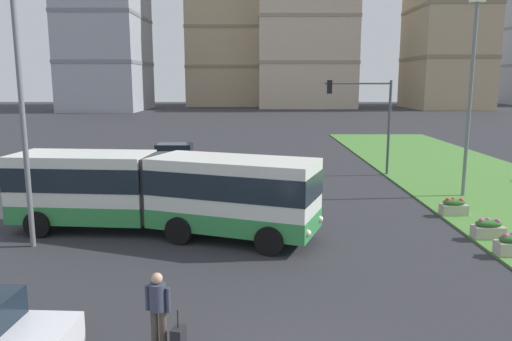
{
  "coord_description": "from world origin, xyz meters",
  "views": [
    {
      "loc": [
        -0.64,
        -8.18,
        5.75
      ],
      "look_at": [
        -0.58,
        11.44,
        2.2
      ],
      "focal_mm": 34.81,
      "sensor_mm": 36.0,
      "label": 1
    }
  ],
  "objects_px": {
    "flower_planter_3": "(487,228)",
    "streetlight_median": "(469,91)",
    "traffic_light_far_right": "(366,110)",
    "articulated_bus": "(160,191)",
    "car_maroon_sedan": "(175,156)",
    "pedestrian_crossing": "(157,306)",
    "flower_planter_4": "(452,207)",
    "flower_planter_2": "(512,244)",
    "streetlight_left": "(19,88)",
    "rolling_suitcase": "(177,340)",
    "apartment_tower_eastcentre": "(447,10)"
  },
  "relations": [
    {
      "from": "flower_planter_3",
      "to": "streetlight_median",
      "type": "xyz_separation_m",
      "value": [
        1.9,
        6.85,
        4.82
      ]
    },
    {
      "from": "traffic_light_far_right",
      "to": "articulated_bus",
      "type": "bearing_deg",
      "value": -130.89
    },
    {
      "from": "car_maroon_sedan",
      "to": "pedestrian_crossing",
      "type": "relative_size",
      "value": 2.53
    },
    {
      "from": "traffic_light_far_right",
      "to": "flower_planter_4",
      "type": "bearing_deg",
      "value": -79.54
    },
    {
      "from": "pedestrian_crossing",
      "to": "flower_planter_3",
      "type": "xyz_separation_m",
      "value": [
        10.62,
        7.51,
        -0.58
      ]
    },
    {
      "from": "flower_planter_2",
      "to": "flower_planter_3",
      "type": "distance_m",
      "value": 1.8
    },
    {
      "from": "flower_planter_3",
      "to": "streetlight_left",
      "type": "height_order",
      "value": "streetlight_left"
    },
    {
      "from": "articulated_bus",
      "to": "flower_planter_4",
      "type": "bearing_deg",
      "value": 11.36
    },
    {
      "from": "rolling_suitcase",
      "to": "flower_planter_2",
      "type": "relative_size",
      "value": 0.88
    },
    {
      "from": "streetlight_left",
      "to": "streetlight_median",
      "type": "bearing_deg",
      "value": 22.53
    },
    {
      "from": "rolling_suitcase",
      "to": "streetlight_median",
      "type": "distance_m",
      "value": 19.54
    },
    {
      "from": "pedestrian_crossing",
      "to": "flower_planter_2",
      "type": "height_order",
      "value": "pedestrian_crossing"
    },
    {
      "from": "pedestrian_crossing",
      "to": "streetlight_left",
      "type": "height_order",
      "value": "streetlight_left"
    },
    {
      "from": "car_maroon_sedan",
      "to": "flower_planter_3",
      "type": "bearing_deg",
      "value": -48.47
    },
    {
      "from": "car_maroon_sedan",
      "to": "traffic_light_far_right",
      "type": "height_order",
      "value": "traffic_light_far_right"
    },
    {
      "from": "rolling_suitcase",
      "to": "flower_planter_2",
      "type": "height_order",
      "value": "rolling_suitcase"
    },
    {
      "from": "flower_planter_3",
      "to": "apartment_tower_eastcentre",
      "type": "relative_size",
      "value": 0.03
    },
    {
      "from": "rolling_suitcase",
      "to": "streetlight_left",
      "type": "bearing_deg",
      "value": 131.63
    },
    {
      "from": "flower_planter_3",
      "to": "apartment_tower_eastcentre",
      "type": "height_order",
      "value": "apartment_tower_eastcentre"
    },
    {
      "from": "pedestrian_crossing",
      "to": "streetlight_left",
      "type": "bearing_deg",
      "value": 130.32
    },
    {
      "from": "car_maroon_sedan",
      "to": "traffic_light_far_right",
      "type": "xyz_separation_m",
      "value": [
        12.16,
        -3.0,
        3.26
      ]
    },
    {
      "from": "flower_planter_3",
      "to": "apartment_tower_eastcentre",
      "type": "distance_m",
      "value": 96.02
    },
    {
      "from": "streetlight_left",
      "to": "pedestrian_crossing",
      "type": "bearing_deg",
      "value": -49.68
    },
    {
      "from": "pedestrian_crossing",
      "to": "apartment_tower_eastcentre",
      "type": "bearing_deg",
      "value": 66.49
    },
    {
      "from": "flower_planter_2",
      "to": "streetlight_left",
      "type": "bearing_deg",
      "value": 176.28
    },
    {
      "from": "car_maroon_sedan",
      "to": "flower_planter_2",
      "type": "relative_size",
      "value": 4.01
    },
    {
      "from": "articulated_bus",
      "to": "car_maroon_sedan",
      "type": "height_order",
      "value": "articulated_bus"
    },
    {
      "from": "streetlight_left",
      "to": "rolling_suitcase",
      "type": "bearing_deg",
      "value": -48.37
    },
    {
      "from": "car_maroon_sedan",
      "to": "rolling_suitcase",
      "type": "xyz_separation_m",
      "value": [
        3.75,
        -23.42,
        -0.44
      ]
    },
    {
      "from": "pedestrian_crossing",
      "to": "flower_planter_3",
      "type": "bearing_deg",
      "value": 35.29
    },
    {
      "from": "flower_planter_4",
      "to": "articulated_bus",
      "type": "bearing_deg",
      "value": -168.64
    },
    {
      "from": "rolling_suitcase",
      "to": "flower_planter_4",
      "type": "height_order",
      "value": "rolling_suitcase"
    },
    {
      "from": "flower_planter_4",
      "to": "traffic_light_far_right",
      "type": "distance_m",
      "value": 10.3
    },
    {
      "from": "pedestrian_crossing",
      "to": "apartment_tower_eastcentre",
      "type": "height_order",
      "value": "apartment_tower_eastcentre"
    },
    {
      "from": "flower_planter_3",
      "to": "rolling_suitcase",
      "type": "bearing_deg",
      "value": -142.81
    },
    {
      "from": "flower_planter_3",
      "to": "flower_planter_4",
      "type": "height_order",
      "value": "same"
    },
    {
      "from": "flower_planter_3",
      "to": "streetlight_left",
      "type": "relative_size",
      "value": 0.11
    },
    {
      "from": "pedestrian_crossing",
      "to": "flower_planter_4",
      "type": "relative_size",
      "value": 1.58
    },
    {
      "from": "car_maroon_sedan",
      "to": "flower_planter_4",
      "type": "height_order",
      "value": "car_maroon_sedan"
    },
    {
      "from": "pedestrian_crossing",
      "to": "flower_planter_3",
      "type": "height_order",
      "value": "pedestrian_crossing"
    },
    {
      "from": "pedestrian_crossing",
      "to": "flower_planter_4",
      "type": "bearing_deg",
      "value": 45.3
    },
    {
      "from": "rolling_suitcase",
      "to": "traffic_light_far_right",
      "type": "relative_size",
      "value": 0.17
    },
    {
      "from": "flower_planter_3",
      "to": "streetlight_left",
      "type": "distance_m",
      "value": 17.17
    },
    {
      "from": "flower_planter_2",
      "to": "apartment_tower_eastcentre",
      "type": "relative_size",
      "value": 0.03
    },
    {
      "from": "car_maroon_sedan",
      "to": "flower_planter_4",
      "type": "xyz_separation_m",
      "value": [
        13.91,
        -12.49,
        -0.33
      ]
    },
    {
      "from": "articulated_bus",
      "to": "flower_planter_2",
      "type": "bearing_deg",
      "value": -12.08
    },
    {
      "from": "articulated_bus",
      "to": "rolling_suitcase",
      "type": "bearing_deg",
      "value": -77.35
    },
    {
      "from": "car_maroon_sedan",
      "to": "apartment_tower_eastcentre",
      "type": "relative_size",
      "value": 0.11
    },
    {
      "from": "flower_planter_2",
      "to": "rolling_suitcase",
      "type": "bearing_deg",
      "value": -149.8
    },
    {
      "from": "flower_planter_4",
      "to": "apartment_tower_eastcentre",
      "type": "distance_m",
      "value": 93.06
    }
  ]
}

